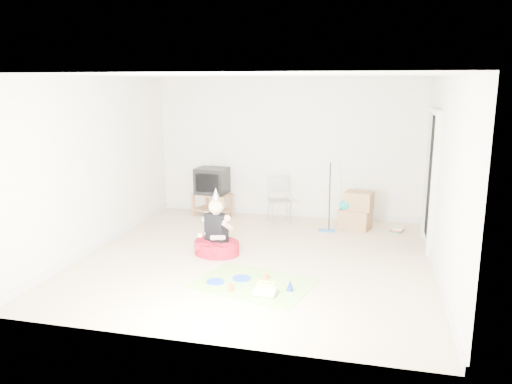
% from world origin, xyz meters
% --- Properties ---
extents(ground, '(5.00, 5.00, 0.00)m').
position_xyz_m(ground, '(0.00, 0.00, 0.00)').
color(ground, beige).
rests_on(ground, ground).
extents(doorway_recess, '(0.02, 0.90, 2.05)m').
position_xyz_m(doorway_recess, '(2.48, 1.20, 1.02)').
color(doorway_recess, black).
rests_on(doorway_recess, ground).
extents(tv_stand, '(0.82, 0.69, 0.44)m').
position_xyz_m(tv_stand, '(-1.37, 2.12, 0.26)').
color(tv_stand, '#9E6A47').
rests_on(tv_stand, ground).
extents(crt_tv, '(0.61, 0.52, 0.49)m').
position_xyz_m(crt_tv, '(-1.37, 2.12, 0.69)').
color(crt_tv, black).
rests_on(crt_tv, tv_stand).
extents(folding_chair, '(0.50, 0.49, 0.85)m').
position_xyz_m(folding_chair, '(-0.03, 1.93, 0.41)').
color(folding_chair, '#97989D').
rests_on(folding_chair, ground).
extents(cardboard_boxes, '(0.62, 0.52, 0.66)m').
position_xyz_m(cardboard_boxes, '(1.34, 1.89, 0.32)').
color(cardboard_boxes, '#9F744D').
rests_on(cardboard_boxes, ground).
extents(floor_mop, '(0.29, 0.38, 1.14)m').
position_xyz_m(floor_mop, '(0.87, 1.59, 0.26)').
color(floor_mop, blue).
rests_on(floor_mop, ground).
extents(book_pile, '(0.25, 0.28, 0.08)m').
position_xyz_m(book_pile, '(2.06, 1.87, 0.04)').
color(book_pile, '#246D46').
rests_on(book_pile, ground).
extents(seated_woman, '(0.89, 0.89, 1.01)m').
position_xyz_m(seated_woman, '(-0.62, 0.05, 0.22)').
color(seated_woman, '#AC0F24').
rests_on(seated_woman, ground).
extents(party_mat, '(1.65, 1.37, 0.01)m').
position_xyz_m(party_mat, '(0.19, -0.94, 0.00)').
color(party_mat, '#EF327B').
rests_on(party_mat, ground).
extents(birthday_cake, '(0.27, 0.22, 0.13)m').
position_xyz_m(birthday_cake, '(0.41, -1.23, 0.04)').
color(birthday_cake, white).
rests_on(birthday_cake, party_mat).
extents(blue_plate_near, '(0.32, 0.32, 0.01)m').
position_xyz_m(blue_plate_near, '(0.00, -0.82, 0.01)').
color(blue_plate_near, blue).
rests_on(blue_plate_near, party_mat).
extents(blue_plate_far, '(0.32, 0.32, 0.01)m').
position_xyz_m(blue_plate_far, '(-0.30, -1.01, 0.01)').
color(blue_plate_far, blue).
rests_on(blue_plate_far, party_mat).
extents(orange_cup_near, '(0.06, 0.06, 0.07)m').
position_xyz_m(orange_cup_near, '(0.32, -0.75, 0.04)').
color(orange_cup_near, '#E55819').
rests_on(orange_cup_near, party_mat).
extents(orange_cup_far, '(0.08, 0.08, 0.08)m').
position_xyz_m(orange_cup_far, '(-0.03, -1.23, 0.05)').
color(orange_cup_far, '#E55819').
rests_on(orange_cup_far, party_mat).
extents(blue_party_hat, '(0.10, 0.10, 0.14)m').
position_xyz_m(blue_party_hat, '(0.68, -1.04, 0.07)').
color(blue_party_hat, '#173AA3').
rests_on(blue_party_hat, party_mat).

